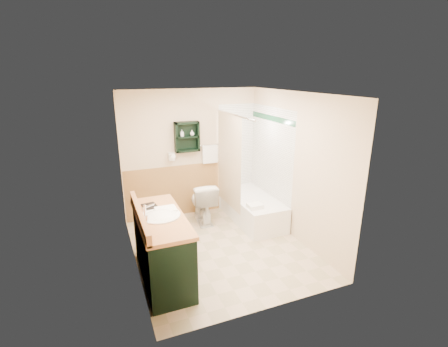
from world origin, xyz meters
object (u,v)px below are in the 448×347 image
(toilet, at_px, (203,202))
(hair_dryer, at_px, (171,157))
(vanity_book, at_px, (143,200))
(vanity, at_px, (162,247))
(bathtub, at_px, (252,209))
(soap_bottle_a, at_px, (182,135))
(soap_bottle_b, at_px, (192,133))
(wall_shelf, at_px, (187,137))

(toilet, bearing_deg, hair_dryer, -36.21)
(hair_dryer, distance_m, vanity_book, 1.73)
(hair_dryer, xyz_separation_m, vanity_book, (-0.76, -1.55, -0.16))
(hair_dryer, distance_m, vanity, 2.09)
(vanity_book, bearing_deg, toilet, 34.98)
(vanity, bearing_deg, bathtub, 30.81)
(hair_dryer, xyz_separation_m, vanity, (-0.59, -1.86, -0.74))
(vanity, height_order, soap_bottle_a, soap_bottle_a)
(hair_dryer, bearing_deg, soap_bottle_a, -8.38)
(hair_dryer, relative_size, toilet, 0.31)
(vanity, xyz_separation_m, soap_bottle_b, (0.99, 1.83, 1.15))
(soap_bottle_b, bearing_deg, bathtub, -36.21)
(toilet, bearing_deg, wall_shelf, -62.80)
(wall_shelf, height_order, bathtub, wall_shelf)
(wall_shelf, xyz_separation_m, toilet, (0.15, -0.36, -1.17))
(hair_dryer, height_order, toilet, hair_dryer)
(wall_shelf, xyz_separation_m, vanity_book, (-1.06, -1.52, -0.51))
(wall_shelf, relative_size, toilet, 0.71)
(hair_dryer, height_order, vanity_book, hair_dryer)
(vanity, bearing_deg, toilet, 54.51)
(hair_dryer, height_order, soap_bottle_b, soap_bottle_b)
(bathtub, bearing_deg, vanity, -149.19)
(vanity, relative_size, toilet, 1.88)
(toilet, height_order, soap_bottle_b, soap_bottle_b)
(vanity, distance_m, soap_bottle_a, 2.29)
(hair_dryer, xyz_separation_m, soap_bottle_a, (0.20, -0.03, 0.39))
(soap_bottle_a, bearing_deg, hair_dryer, 171.62)
(toilet, bearing_deg, vanity_book, 47.97)
(soap_bottle_a, xyz_separation_m, soap_bottle_b, (0.19, 0.00, 0.01))
(vanity, bearing_deg, wall_shelf, 63.95)
(toilet, distance_m, vanity_book, 1.80)
(vanity_book, bearing_deg, soap_bottle_a, 48.83)
(toilet, bearing_deg, vanity, 58.78)
(hair_dryer, height_order, bathtub, hair_dryer)
(wall_shelf, relative_size, bathtub, 0.37)
(wall_shelf, distance_m, soap_bottle_a, 0.11)
(wall_shelf, distance_m, toilet, 1.24)
(hair_dryer, xyz_separation_m, bathtub, (1.33, -0.71, -0.97))
(vanity_book, bearing_deg, hair_dryer, 55.09)
(wall_shelf, relative_size, vanity, 0.38)
(wall_shelf, relative_size, soap_bottle_a, 4.42)
(bathtub, height_order, soap_bottle_a, soap_bottle_a)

